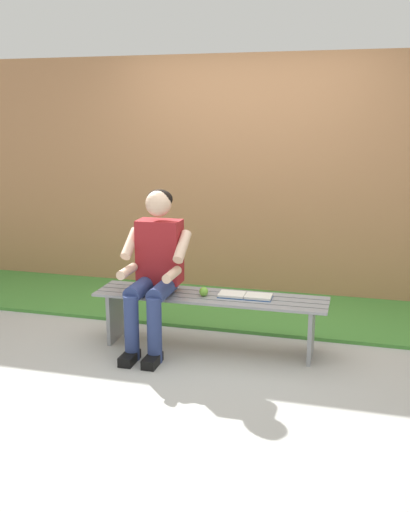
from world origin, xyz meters
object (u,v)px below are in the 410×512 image
(person_seated, at_px, (155,264))
(book_open, at_px, (245,296))
(bench_near, at_px, (210,307))
(apple, at_px, (204,292))

(person_seated, relative_size, book_open, 2.99)
(bench_near, relative_size, book_open, 4.39)
(bench_near, distance_m, person_seated, 0.55)
(book_open, bearing_deg, apple, 9.64)
(person_seated, bearing_deg, bench_near, -166.57)
(person_seated, bearing_deg, book_open, -169.54)
(person_seated, height_order, apple, person_seated)
(book_open, bearing_deg, bench_near, 5.28)
(person_seated, height_order, book_open, person_seated)
(person_seated, distance_m, book_open, 0.74)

